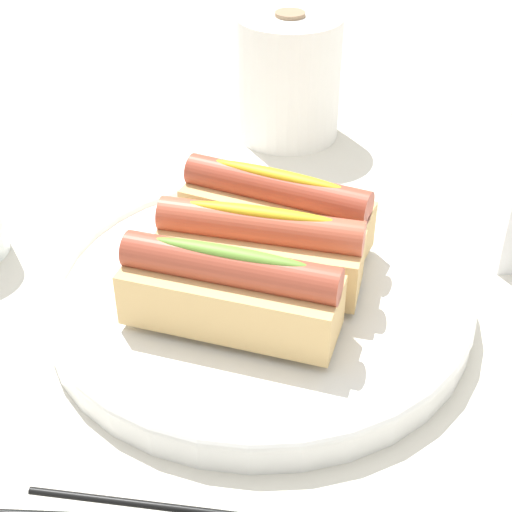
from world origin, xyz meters
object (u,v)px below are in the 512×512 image
object	(u,v)px
serving_bowl	(256,291)
paper_towel_roll	(288,77)
hotdog_side	(278,210)
hotdog_back	(256,247)
chopstick_near	(212,510)
hotdog_front	(231,291)

from	to	relation	value
serving_bowl	paper_towel_roll	distance (m)	0.31
hotdog_side	paper_towel_roll	bearing A→B (deg)	99.79
hotdog_back	chopstick_near	xyz separation A→B (m)	(0.02, -0.19, -0.05)
hotdog_front	serving_bowl	bearing A→B (deg)	85.29
hotdog_front	paper_towel_roll	world-z (taller)	paper_towel_roll
serving_bowl	paper_towel_roll	world-z (taller)	paper_towel_roll
hotdog_back	paper_towel_roll	distance (m)	0.30
hotdog_back	paper_towel_roll	xyz separation A→B (m)	(-0.04, 0.30, 0.01)
serving_bowl	hotdog_back	xyz separation A→B (m)	(0.00, 0.00, 0.04)
hotdog_front	hotdog_side	distance (m)	0.11
hotdog_front	hotdog_side	bearing A→B (deg)	85.29
serving_bowl	paper_towel_roll	size ratio (longest dim) A/B	2.41
hotdog_back	chopstick_near	size ratio (longest dim) A/B	0.68
hotdog_front	chopstick_near	xyz separation A→B (m)	(0.02, -0.13, -0.05)
hotdog_side	hotdog_front	bearing A→B (deg)	-94.71
paper_towel_roll	chopstick_near	world-z (taller)	paper_towel_roll
hotdog_side	chopstick_near	xyz separation A→B (m)	(0.02, -0.24, -0.05)
hotdog_side	chopstick_near	size ratio (longest dim) A/B	0.71
serving_bowl	hotdog_side	world-z (taller)	hotdog_side
hotdog_back	chopstick_near	world-z (taller)	hotdog_back
paper_towel_roll	chopstick_near	bearing A→B (deg)	-83.25
paper_towel_roll	serving_bowl	bearing A→B (deg)	-82.80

